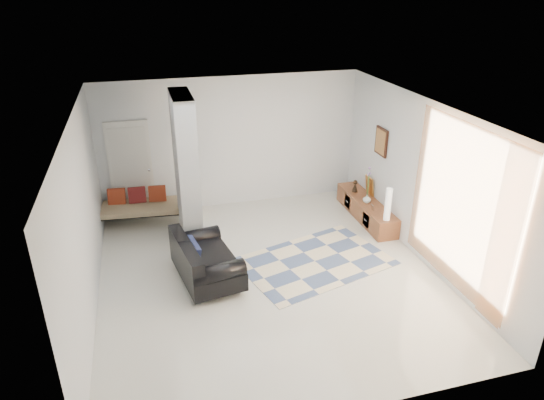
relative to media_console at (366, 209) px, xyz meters
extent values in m
plane|color=silver|center=(-2.52, -1.53, -0.20)|extent=(6.00, 6.00, 0.00)
plane|color=white|center=(-2.52, -1.53, 2.60)|extent=(6.00, 6.00, 0.00)
plane|color=silver|center=(-2.52, 1.47, 1.20)|extent=(6.00, 0.00, 6.00)
plane|color=silver|center=(-2.52, -4.53, 1.20)|extent=(6.00, 0.00, 6.00)
plane|color=silver|center=(-5.27, -1.53, 1.20)|extent=(0.00, 6.00, 6.00)
plane|color=silver|center=(0.23, -1.53, 1.20)|extent=(0.00, 6.00, 6.00)
cube|color=#9A9EA0|center=(-3.62, 0.07, 1.20)|extent=(0.35, 1.20, 2.80)
cube|color=silver|center=(-4.62, 1.43, 0.82)|extent=(0.85, 0.06, 2.04)
plane|color=orange|center=(0.15, -2.68, 1.25)|extent=(0.00, 2.55, 2.55)
cube|color=#34170E|center=(0.20, 0.00, 1.45)|extent=(0.04, 0.45, 0.55)
cube|color=brown|center=(0.00, 0.00, 0.00)|extent=(0.45, 2.06, 0.40)
cube|color=#34170E|center=(-0.22, -0.46, 0.00)|extent=(0.02, 0.27, 0.28)
cube|color=#34170E|center=(-0.22, 0.45, 0.00)|extent=(0.02, 0.27, 0.28)
cube|color=gold|center=(0.18, 0.28, 0.40)|extent=(0.09, 0.32, 0.40)
cube|color=silver|center=(-0.10, -0.46, 0.26)|extent=(0.04, 0.10, 0.12)
cylinder|color=silver|center=(-3.75, -2.04, -0.15)|extent=(0.05, 0.05, 0.10)
cylinder|color=silver|center=(-3.95, -0.84, -0.15)|extent=(0.05, 0.05, 0.10)
cylinder|color=silver|center=(-3.09, -1.93, -0.15)|extent=(0.05, 0.05, 0.10)
cylinder|color=silver|center=(-3.29, -0.73, -0.15)|extent=(0.05, 0.05, 0.10)
cube|color=black|center=(-3.52, -1.38, 0.05)|extent=(1.10, 1.58, 0.30)
cube|color=black|center=(-3.85, -1.44, 0.38)|extent=(0.44, 1.47, 0.36)
cylinder|color=black|center=(-3.42, -1.98, 0.28)|extent=(0.87, 0.41, 0.28)
cylinder|color=black|center=(-3.62, -0.78, 0.28)|extent=(0.87, 0.41, 0.28)
cube|color=black|center=(-3.73, -1.42, 0.40)|extent=(0.23, 0.55, 0.31)
cylinder|color=black|center=(-5.30, 0.65, 0.00)|extent=(0.04, 0.04, 0.40)
cylinder|color=black|center=(-3.61, 0.49, 0.00)|extent=(0.04, 0.04, 0.40)
cylinder|color=black|center=(-5.23, 1.34, 0.00)|extent=(0.04, 0.04, 0.40)
cylinder|color=black|center=(-3.54, 1.18, 0.00)|extent=(0.04, 0.04, 0.40)
cube|color=#BCB08A|center=(-4.42, 0.92, 0.18)|extent=(1.77, 0.87, 0.12)
cube|color=maroon|center=(-4.95, 1.12, 0.40)|extent=(0.35, 0.20, 0.33)
cube|color=maroon|center=(-4.55, 1.08, 0.40)|extent=(0.35, 0.20, 0.33)
cube|color=maroon|center=(-4.16, 1.04, 0.40)|extent=(0.35, 0.20, 0.33)
cube|color=beige|center=(-1.61, -1.35, -0.20)|extent=(2.89, 2.31, 0.01)
cylinder|color=beige|center=(-0.02, -0.89, 0.52)|extent=(0.12, 0.12, 0.64)
imported|color=white|center=(-0.05, -0.09, 0.28)|extent=(0.19, 0.19, 0.18)
camera|label=1|loc=(-4.30, -8.23, 4.37)|focal=32.00mm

